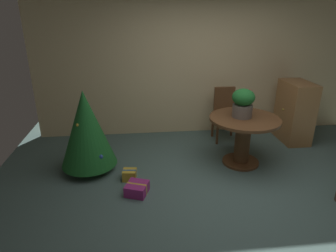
{
  "coord_description": "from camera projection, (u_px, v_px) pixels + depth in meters",
  "views": [
    {
      "loc": [
        -1.16,
        -3.17,
        2.25
      ],
      "look_at": [
        -0.78,
        0.36,
        0.84
      ],
      "focal_mm": 31.41,
      "sensor_mm": 36.0,
      "label": 1
    }
  ],
  "objects": [
    {
      "name": "flower_vase",
      "position": [
        243.0,
        102.0,
        4.31
      ],
      "size": [
        0.33,
        0.33,
        0.43
      ],
      "color": "#665B51",
      "rests_on": "round_dining_table"
    },
    {
      "name": "wooden_cabinet",
      "position": [
        294.0,
        112.0,
        5.27
      ],
      "size": [
        0.45,
        0.71,
        1.08
      ],
      "color": "#9E6B3D",
      "rests_on": "ground_plane"
    },
    {
      "name": "gift_box_gold",
      "position": [
        130.0,
        175.0,
        4.15
      ],
      "size": [
        0.21,
        0.19,
        0.15
      ],
      "color": "gold",
      "rests_on": "ground_plane"
    },
    {
      "name": "wooden_chair_far",
      "position": [
        225.0,
        111.0,
        5.33
      ],
      "size": [
        0.42,
        0.39,
        0.96
      ],
      "color": "brown",
      "rests_on": "ground_plane"
    },
    {
      "name": "round_dining_table",
      "position": [
        243.0,
        133.0,
        4.45
      ],
      "size": [
        1.05,
        1.05,
        0.76
      ],
      "color": "brown",
      "rests_on": "ground_plane"
    },
    {
      "name": "holiday_tree",
      "position": [
        86.0,
        129.0,
        4.19
      ],
      "size": [
        0.81,
        0.81,
        1.23
      ],
      "color": "brown",
      "rests_on": "ground_plane"
    },
    {
      "name": "back_wall_panel",
      "position": [
        199.0,
        65.0,
        5.43
      ],
      "size": [
        6.0,
        0.1,
        2.6
      ],
      "primitive_type": "cube",
      "color": "beige",
      "rests_on": "ground_plane"
    },
    {
      "name": "gift_box_purple",
      "position": [
        137.0,
        189.0,
        3.84
      ],
      "size": [
        0.35,
        0.35,
        0.15
      ],
      "color": "#9E287A",
      "rests_on": "ground_plane"
    },
    {
      "name": "ground_plane",
      "position": [
        229.0,
        193.0,
        3.88
      ],
      "size": [
        6.6,
        6.6,
        0.0
      ],
      "primitive_type": "plane",
      "color": "#4C6660"
    }
  ]
}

